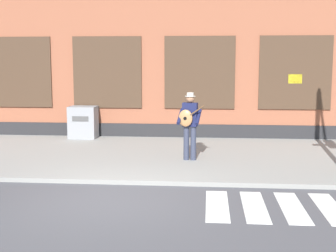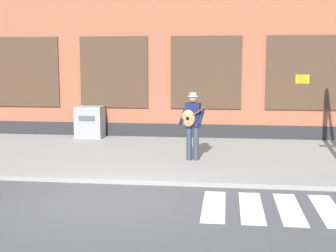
% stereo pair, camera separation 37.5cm
% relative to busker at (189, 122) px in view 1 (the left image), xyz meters
% --- Properties ---
extents(ground_plane, '(160.00, 160.00, 0.00)m').
position_rel_busker_xyz_m(ground_plane, '(-1.39, -3.38, -1.11)').
color(ground_plane, '#4C4C51').
extents(sidewalk, '(28.00, 5.95, 0.10)m').
position_rel_busker_xyz_m(sidewalk, '(-1.39, 0.73, -1.06)').
color(sidewalk, gray).
rests_on(sidewalk, ground).
extents(building_backdrop, '(28.00, 4.06, 6.49)m').
position_rel_busker_xyz_m(building_backdrop, '(-1.39, 5.70, 2.13)').
color(building_backdrop, '#99563D').
rests_on(building_backdrop, ground).
extents(busker, '(0.72, 0.60, 1.77)m').
position_rel_busker_xyz_m(busker, '(0.00, 0.00, 0.00)').
color(busker, '#33384C').
rests_on(busker, sidewalk).
extents(utility_box, '(0.90, 0.71, 1.07)m').
position_rel_busker_xyz_m(utility_box, '(-3.71, 3.25, -0.47)').
color(utility_box, gray).
rests_on(utility_box, sidewalk).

